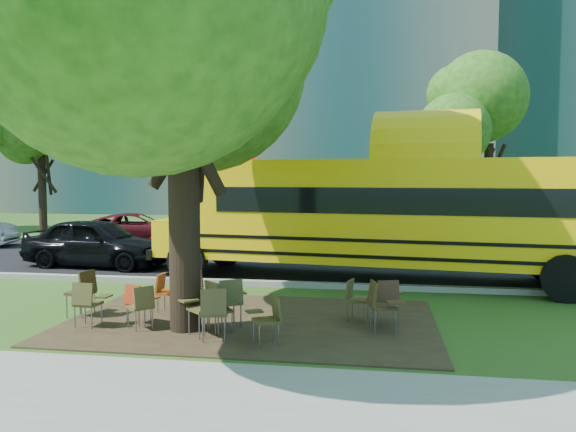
% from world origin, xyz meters
% --- Properties ---
extents(ground, '(160.00, 160.00, 0.00)m').
position_xyz_m(ground, '(0.00, 0.00, 0.00)').
color(ground, '#2C5019').
rests_on(ground, ground).
extents(sidewalk, '(60.00, 4.00, 0.04)m').
position_xyz_m(sidewalk, '(0.00, -5.00, 0.02)').
color(sidewalk, gray).
rests_on(sidewalk, ground).
extents(dirt_patch, '(7.00, 4.50, 0.03)m').
position_xyz_m(dirt_patch, '(1.00, -0.50, 0.01)').
color(dirt_patch, '#382819').
rests_on(dirt_patch, ground).
extents(asphalt_road, '(80.00, 8.00, 0.04)m').
position_xyz_m(asphalt_road, '(0.00, 7.00, 0.02)').
color(asphalt_road, black).
rests_on(asphalt_road, ground).
extents(kerb_near, '(80.00, 0.25, 0.14)m').
position_xyz_m(kerb_near, '(0.00, 3.00, 0.07)').
color(kerb_near, gray).
rests_on(kerb_near, ground).
extents(kerb_far, '(80.00, 0.25, 0.14)m').
position_xyz_m(kerb_far, '(0.00, 11.10, 0.07)').
color(kerb_far, gray).
rests_on(kerb_far, ground).
extents(building_main, '(38.00, 16.00, 22.00)m').
position_xyz_m(building_main, '(-8.00, 36.00, 11.00)').
color(building_main, '#5F605B').
rests_on(building_main, ground).
extents(bg_tree_0, '(5.20, 5.20, 7.18)m').
position_xyz_m(bg_tree_0, '(-12.00, 13.00, 4.57)').
color(bg_tree_0, black).
rests_on(bg_tree_0, ground).
extents(bg_tree_2, '(4.80, 4.80, 6.62)m').
position_xyz_m(bg_tree_2, '(-5.00, 16.00, 4.21)').
color(bg_tree_2, black).
rests_on(bg_tree_2, ground).
extents(bg_tree_3, '(5.60, 5.60, 7.84)m').
position_xyz_m(bg_tree_3, '(8.00, 14.00, 5.03)').
color(bg_tree_3, black).
rests_on(bg_tree_3, ground).
extents(main_tree, '(7.20, 7.20, 9.34)m').
position_xyz_m(main_tree, '(-0.03, -1.30, 5.72)').
color(main_tree, black).
rests_on(main_tree, ground).
extents(school_bus, '(13.44, 4.46, 3.23)m').
position_xyz_m(school_bus, '(4.48, 4.02, 1.87)').
color(school_bus, yellow).
rests_on(school_bus, ground).
extents(chair_0, '(0.58, 0.51, 0.87)m').
position_xyz_m(chair_0, '(-1.85, -1.45, 0.54)').
color(chair_0, '#47411F').
rests_on(chair_0, ground).
extents(chair_1, '(0.63, 0.49, 0.78)m').
position_xyz_m(chair_1, '(-1.04, -1.08, 0.48)').
color(chair_1, '#AE2F12').
rests_on(chair_1, ground).
extents(chair_2, '(0.56, 0.71, 0.83)m').
position_xyz_m(chair_2, '(-0.80, -1.40, 0.51)').
color(chair_2, brown).
rests_on(chair_2, ground).
extents(chair_3, '(0.82, 0.65, 0.95)m').
position_xyz_m(chair_3, '(0.42, -1.54, 0.59)').
color(chair_3, brown).
rests_on(chair_3, ground).
extents(chair_4, '(0.64, 0.67, 0.94)m').
position_xyz_m(chair_4, '(0.71, -1.87, 0.58)').
color(chair_4, '#493E1F').
rests_on(chair_4, ground).
extents(chair_5, '(0.54, 0.67, 0.80)m').
position_xyz_m(chair_5, '(0.60, -1.34, 0.49)').
color(chair_5, '#504A22').
rests_on(chair_5, ground).
extents(chair_6, '(0.68, 0.56, 0.83)m').
position_xyz_m(chair_6, '(1.63, -1.95, 0.52)').
color(chair_6, '#423C1C').
rests_on(chair_6, ground).
extents(chair_7, '(0.67, 0.64, 0.94)m').
position_xyz_m(chair_7, '(3.45, -0.94, 0.58)').
color(chair_7, '#422F17').
rests_on(chair_7, ground).
extents(chair_8, '(0.55, 0.70, 0.94)m').
position_xyz_m(chair_8, '(-2.37, -0.65, 0.58)').
color(chair_8, '#402D16').
rests_on(chair_8, ground).
extents(chair_9, '(0.68, 0.54, 0.81)m').
position_xyz_m(chair_9, '(-0.52, 0.45, 0.50)').
color(chair_9, '#462A19').
rests_on(chair_9, ground).
extents(chair_10, '(0.47, 0.55, 0.81)m').
position_xyz_m(chair_10, '(-0.89, -0.08, 0.50)').
color(chair_10, '#AF4812').
rests_on(chair_10, ground).
extents(chair_11, '(0.62, 0.79, 0.94)m').
position_xyz_m(chair_11, '(0.74, -1.04, 0.58)').
color(chair_11, '#4E4B22').
rests_on(chair_11, ground).
extents(chair_12, '(0.48, 0.61, 0.80)m').
position_xyz_m(chair_12, '(2.97, -0.16, 0.50)').
color(chair_12, brown).
rests_on(chair_12, ground).
extents(chair_13, '(0.60, 0.66, 0.89)m').
position_xyz_m(chair_13, '(3.58, -0.37, 0.55)').
color(chair_13, '#422717').
rests_on(chair_13, ground).
extents(black_car, '(4.67, 2.24, 1.54)m').
position_xyz_m(black_car, '(-5.14, 5.11, 0.77)').
color(black_car, black).
rests_on(black_car, ground).
extents(bg_car_red, '(5.11, 3.34, 1.31)m').
position_xyz_m(bg_car_red, '(-6.34, 10.71, 0.65)').
color(bg_car_red, '#520E16').
rests_on(bg_car_red, ground).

